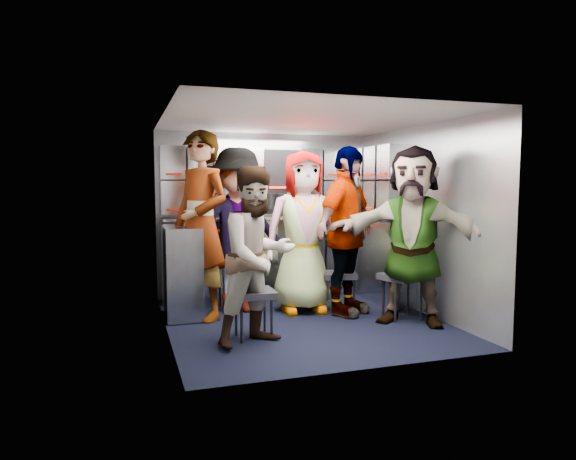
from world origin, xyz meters
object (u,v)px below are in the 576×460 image
object	(u,v)px
jump_seat_near_right	(402,279)
attendant_arc_b	(237,231)
jump_seat_mid_left	(235,271)
attendant_arc_a	(258,256)
attendant_arc_d	(346,231)
jump_seat_near_left	(253,296)
attendant_standing	(201,225)
jump_seat_center	(298,273)
jump_seat_mid_right	(339,277)
attendant_arc_e	(412,235)
attendant_arc_c	(303,232)

from	to	relation	value
jump_seat_near_right	attendant_arc_b	xyz separation A→B (m)	(-1.62, 0.83, 0.49)
jump_seat_mid_left	attendant_arc_a	xyz separation A→B (m)	(-0.07, -1.38, 0.37)
jump_seat_mid_left	attendant_arc_d	world-z (taller)	attendant_arc_d
jump_seat_near_left	attendant_arc_a	world-z (taller)	attendant_arc_a
attendant_standing	attendant_arc_b	distance (m)	0.47
jump_seat_center	jump_seat_mid_right	size ratio (longest dim) A/B	1.04
jump_seat_mid_right	attendant_arc_a	size ratio (longest dim) A/B	0.28
attendant_arc_e	jump_seat_center	bearing A→B (deg)	171.21
jump_seat_mid_right	attendant_arc_b	size ratio (longest dim) A/B	0.24
attendant_arc_a	attendant_arc_c	xyz separation A→B (m)	(0.79, 1.01, 0.11)
attendant_arc_b	attendant_arc_c	bearing A→B (deg)	-22.56
attendant_arc_a	attendant_arc_b	bearing A→B (deg)	65.74
jump_seat_mid_right	jump_seat_near_right	world-z (taller)	jump_seat_near_right
jump_seat_near_left	jump_seat_near_right	size ratio (longest dim) A/B	0.86
attendant_standing	attendant_arc_c	world-z (taller)	attendant_standing
attendant_arc_b	attendant_arc_a	bearing A→B (deg)	-101.02
attendant_arc_d	jump_seat_near_right	bearing A→B (deg)	-72.52
jump_seat_near_right	attendant_arc_c	size ratio (longest dim) A/B	0.29
jump_seat_mid_left	jump_seat_near_right	distance (m)	1.91
jump_seat_center	jump_seat_near_left	bearing A→B (deg)	-127.95
jump_seat_near_left	jump_seat_near_right	distance (m)	1.70
jump_seat_center	jump_seat_near_right	xyz separation A→B (m)	(0.90, -0.82, 0.02)
attendant_arc_a	attendant_arc_e	xyz separation A→B (m)	(1.69, 0.19, 0.12)
jump_seat_mid_left	jump_seat_center	xyz separation A→B (m)	(0.71, -0.19, -0.02)
jump_seat_mid_left	attendant_arc_a	size ratio (longest dim) A/B	0.32
jump_seat_near_right	attendant_arc_b	distance (m)	1.88
jump_seat_mid_left	attendant_arc_d	bearing A→B (deg)	-30.37
jump_seat_mid_left	attendant_standing	distance (m)	0.80
jump_seat_near_left	attendant_arc_b	xyz separation A→B (m)	(0.07, 1.02, 0.52)
attendant_standing	attendant_arc_a	bearing A→B (deg)	-15.09
attendant_arc_a	attendant_arc_b	xyz separation A→B (m)	(0.07, 1.20, 0.12)
attendant_arc_d	attendant_arc_b	bearing A→B (deg)	119.97
jump_seat_center	attendant_arc_b	size ratio (longest dim) A/B	0.25
attendant_standing	attendant_arc_e	bearing A→B (deg)	33.53
jump_seat_near_right	attendant_arc_a	world-z (taller)	attendant_arc_a
jump_seat_mid_right	attendant_arc_e	size ratio (longest dim) A/B	0.24
attendant_arc_b	jump_seat_near_right	bearing A→B (deg)	-34.71
jump_seat_near_left	attendant_standing	bearing A→B (deg)	112.53
attendant_arc_a	jump_seat_near_right	bearing A→B (deg)	-8.38
jump_seat_center	jump_seat_mid_right	world-z (taller)	jump_seat_center
attendant_arc_d	attendant_arc_e	xyz separation A→B (m)	(0.50, -0.54, -0.01)
attendant_arc_d	attendant_arc_a	bearing A→B (deg)	174.50
jump_seat_near_right	attendant_arc_d	world-z (taller)	attendant_arc_d
jump_seat_center	attendant_arc_a	size ratio (longest dim) A/B	0.29
attendant_standing	attendant_arc_e	xyz separation A→B (m)	(2.05, -0.85, -0.09)
attendant_arc_a	attendant_arc_d	size ratio (longest dim) A/B	0.86
attendant_standing	attendant_arc_a	world-z (taller)	attendant_standing
jump_seat_mid_left	attendant_arc_c	bearing A→B (deg)	-27.52
jump_seat_center	attendant_arc_d	bearing A→B (deg)	-49.01
jump_seat_center	attendant_arc_b	xyz separation A→B (m)	(-0.71, 0.01, 0.51)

